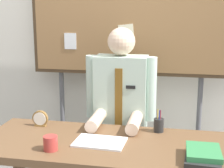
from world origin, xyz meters
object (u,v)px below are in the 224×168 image
at_px(bulletin_board, 128,14).
at_px(open_notebook, 100,142).
at_px(coffee_mug, 51,143).
at_px(pen_holder, 159,125).
at_px(desk, 107,156).
at_px(desk_clock, 40,119).
at_px(book_stack, 203,155).
at_px(person, 121,125).

distance_m(bulletin_board, open_notebook, 1.20).
distance_m(coffee_mug, pen_holder, 0.77).
xyz_separation_m(desk, desk_clock, (-0.54, 0.21, 0.15)).
bearing_deg(book_stack, desk_clock, 162.30).
xyz_separation_m(open_notebook, pen_holder, (0.36, 0.28, 0.04)).
bearing_deg(bulletin_board, coffee_mug, -106.32).
xyz_separation_m(desk, bulletin_board, (0.00, 0.88, 0.90)).
bearing_deg(coffee_mug, pen_holder, 35.46).
distance_m(book_stack, open_notebook, 0.65).
distance_m(desk, bulletin_board, 1.25).
distance_m(desk, open_notebook, 0.11).
relative_size(desk, book_stack, 6.04).
bearing_deg(open_notebook, pen_holder, 37.88).
relative_size(bulletin_board, pen_holder, 13.17).
bearing_deg(open_notebook, person, 85.28).
bearing_deg(book_stack, bulletin_board, 119.68).
height_order(book_stack, coffee_mug, coffee_mug).
xyz_separation_m(desk, book_stack, (0.59, -0.15, 0.13)).
bearing_deg(person, pen_holder, -39.78).
bearing_deg(open_notebook, desk_clock, 155.52).
distance_m(desk_clock, pen_holder, 0.86).
xyz_separation_m(desk, pen_holder, (0.31, 0.26, 0.14)).
bearing_deg(desk, person, 90.00).
bearing_deg(book_stack, person, 131.21).
bearing_deg(book_stack, coffee_mug, -177.87).
relative_size(desk, pen_holder, 10.41).
xyz_separation_m(book_stack, desk_clock, (-1.13, 0.36, 0.02)).
height_order(book_stack, open_notebook, book_stack).
bearing_deg(coffee_mug, desk_clock, 120.55).
relative_size(book_stack, desk_clock, 2.37).
bearing_deg(open_notebook, desk, 24.26).
bearing_deg(book_stack, open_notebook, 168.07).
distance_m(bulletin_board, desk_clock, 1.14).
xyz_separation_m(desk_clock, coffee_mug, (0.23, -0.39, -0.01)).
xyz_separation_m(desk, person, (0.00, 0.52, 0.03)).
distance_m(book_stack, desk_clock, 1.19).
distance_m(desk, coffee_mug, 0.39).
height_order(desk, book_stack, book_stack).
xyz_separation_m(desk, coffee_mug, (-0.31, -0.19, 0.14)).
distance_m(person, bulletin_board, 0.94).
relative_size(desk, bulletin_board, 0.79).
xyz_separation_m(person, desk_clock, (-0.54, -0.31, 0.12)).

